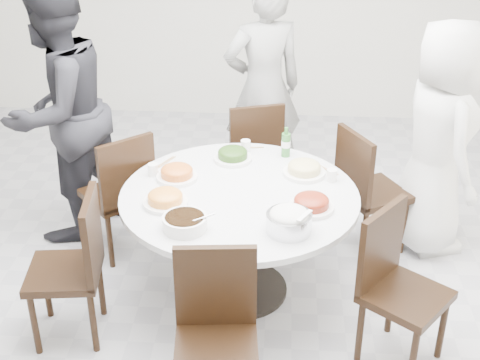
# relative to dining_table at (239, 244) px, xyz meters

# --- Properties ---
(floor) EXTENTS (6.00, 6.00, 0.01)m
(floor) POSITION_rel_dining_table_xyz_m (0.02, 0.11, -0.38)
(floor) COLOR #ACACB1
(floor) RESTS_ON ground
(dining_table) EXTENTS (1.50, 1.50, 0.75)m
(dining_table) POSITION_rel_dining_table_xyz_m (0.00, 0.00, 0.00)
(dining_table) COLOR silver
(dining_table) RESTS_ON floor
(chair_ne) EXTENTS (0.57, 0.57, 0.95)m
(chair_ne) POSITION_rel_dining_table_xyz_m (0.92, 0.61, 0.10)
(chair_ne) COLOR black
(chair_ne) RESTS_ON floor
(chair_n) EXTENTS (0.53, 0.53, 0.95)m
(chair_n) POSITION_rel_dining_table_xyz_m (0.01, 1.14, 0.10)
(chair_n) COLOR black
(chair_n) RESTS_ON floor
(chair_nw) EXTENTS (0.59, 0.59, 0.95)m
(chair_nw) POSITION_rel_dining_table_xyz_m (-0.91, 0.45, 0.10)
(chair_nw) COLOR black
(chair_nw) RESTS_ON floor
(chair_sw) EXTENTS (0.47, 0.47, 0.95)m
(chair_sw) POSITION_rel_dining_table_xyz_m (-1.00, -0.49, 0.10)
(chair_sw) COLOR black
(chair_sw) RESTS_ON floor
(chair_s) EXTENTS (0.46, 0.46, 0.95)m
(chair_s) POSITION_rel_dining_table_xyz_m (-0.04, -1.09, 0.10)
(chair_s) COLOR black
(chair_s) RESTS_ON floor
(chair_se) EXTENTS (0.59, 0.59, 0.95)m
(chair_se) POSITION_rel_dining_table_xyz_m (0.98, -0.58, 0.10)
(chair_se) COLOR black
(chair_se) RESTS_ON floor
(diner_right) EXTENTS (0.72, 0.93, 1.69)m
(diner_right) POSITION_rel_dining_table_xyz_m (1.34, 0.70, 0.47)
(diner_right) COLOR silver
(diner_right) RESTS_ON floor
(diner_middle) EXTENTS (0.77, 0.65, 1.81)m
(diner_middle) POSITION_rel_dining_table_xyz_m (0.09, 1.45, 0.53)
(diner_middle) COLOR black
(diner_middle) RESTS_ON floor
(diner_left) EXTENTS (1.07, 1.17, 1.95)m
(diner_left) POSITION_rel_dining_table_xyz_m (-1.35, 0.71, 0.60)
(diner_left) COLOR black
(diner_left) RESTS_ON floor
(dish_greens) EXTENTS (0.26, 0.26, 0.07)m
(dish_greens) POSITION_rel_dining_table_xyz_m (-0.08, 0.46, 0.41)
(dish_greens) COLOR white
(dish_greens) RESTS_ON dining_table
(dish_pale) EXTENTS (0.28, 0.28, 0.07)m
(dish_pale) POSITION_rel_dining_table_xyz_m (0.41, 0.29, 0.41)
(dish_pale) COLOR white
(dish_pale) RESTS_ON dining_table
(dish_orange) EXTENTS (0.27, 0.27, 0.07)m
(dish_orange) POSITION_rel_dining_table_xyz_m (-0.42, 0.17, 0.41)
(dish_orange) COLOR white
(dish_orange) RESTS_ON dining_table
(dish_redbrown) EXTENTS (0.27, 0.27, 0.07)m
(dish_redbrown) POSITION_rel_dining_table_xyz_m (0.44, -0.16, 0.41)
(dish_redbrown) COLOR white
(dish_redbrown) RESTS_ON dining_table
(dish_tofu) EXTENTS (0.27, 0.27, 0.07)m
(dish_tofu) POSITION_rel_dining_table_xyz_m (-0.44, -0.17, 0.41)
(dish_tofu) COLOR white
(dish_tofu) RESTS_ON dining_table
(rice_bowl) EXTENTS (0.26, 0.26, 0.11)m
(rice_bowl) POSITION_rel_dining_table_xyz_m (0.31, -0.41, 0.43)
(rice_bowl) COLOR silver
(rice_bowl) RESTS_ON dining_table
(soup_bowl) EXTENTS (0.26, 0.26, 0.08)m
(soup_bowl) POSITION_rel_dining_table_xyz_m (-0.28, -0.43, 0.41)
(soup_bowl) COLOR white
(soup_bowl) RESTS_ON dining_table
(beverage_bottle) EXTENTS (0.06, 0.06, 0.21)m
(beverage_bottle) POSITION_rel_dining_table_xyz_m (0.28, 0.56, 0.48)
(beverage_bottle) COLOR #2F702C
(beverage_bottle) RESTS_ON dining_table
(tea_cups) EXTENTS (0.07, 0.07, 0.08)m
(tea_cups) POSITION_rel_dining_table_xyz_m (0.02, 0.60, 0.42)
(tea_cups) COLOR white
(tea_cups) RESTS_ON dining_table
(chopsticks) EXTENTS (0.24, 0.04, 0.01)m
(chopsticks) POSITION_rel_dining_table_xyz_m (0.03, 0.64, 0.38)
(chopsticks) COLOR tan
(chopsticks) RESTS_ON dining_table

